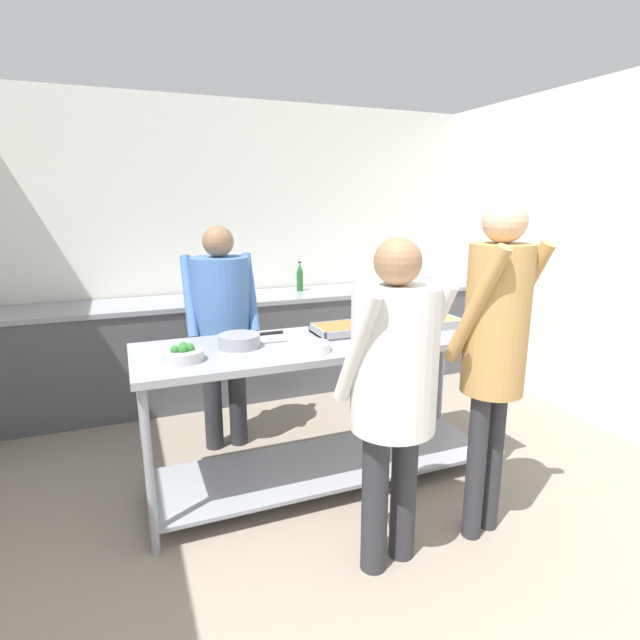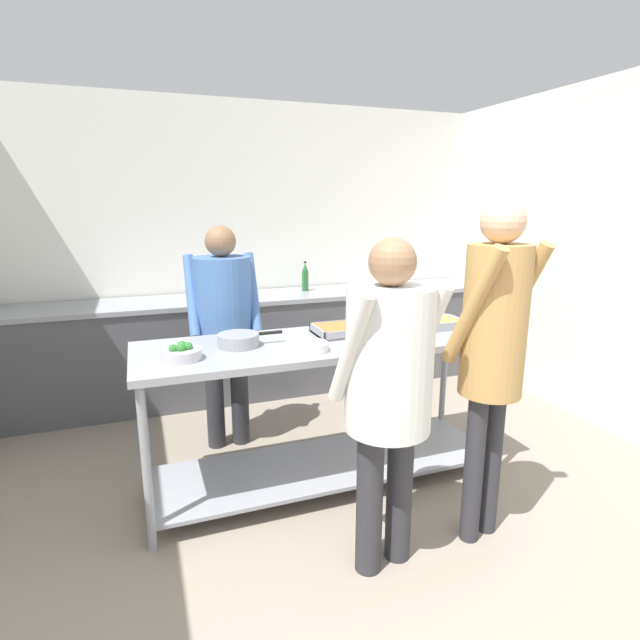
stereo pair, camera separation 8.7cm
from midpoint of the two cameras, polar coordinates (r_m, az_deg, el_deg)
The scene contains 13 objects.
wall_rear at distance 4.90m, azimuth -6.67°, elevation 8.35°, with size 4.59×0.06×2.65m.
wall_right at distance 4.48m, azimuth 29.78°, elevation 6.24°, with size 0.06×3.87×2.65m.
back_counter at distance 4.70m, azimuth -5.32°, elevation -2.56°, with size 4.43×0.65×0.91m.
serving_counter at distance 3.08m, azimuth 1.47°, elevation -7.74°, with size 2.22×0.71×0.94m.
broccoli_bowl at distance 2.69m, azimuth -14.63°, elevation -3.69°, with size 0.20×0.20×0.09m.
sauce_pan at distance 2.87m, azimuth -8.42°, elevation -2.22°, with size 0.38×0.24×0.07m.
plate_stack at distance 2.76m, azimuth -0.55°, elevation -3.08°, with size 0.24×0.24×0.05m.
serving_tray_roast at distance 3.14m, azimuth 4.16°, elevation -1.07°, with size 0.44×0.28×0.05m.
serving_tray_vegetables at distance 3.36m, azimuth 12.03°, elevation -0.35°, with size 0.50×0.34×0.05m.
guest_serving_left at distance 2.30m, azimuth 8.94°, elevation -6.40°, with size 0.53×0.40×1.60m.
guest_serving_right at distance 2.59m, azimuth 20.13°, elevation -1.64°, with size 0.46×0.41×1.76m.
cook_behind_counter at distance 3.53m, azimuth -10.25°, elevation 0.45°, with size 0.49×0.40×1.59m.
water_bottle at distance 4.77m, azimuth -1.18°, elevation 4.89°, with size 0.06×0.06×0.28m.
Camera 2 is at (-1.10, -1.01, 1.74)m, focal length 28.00 mm.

